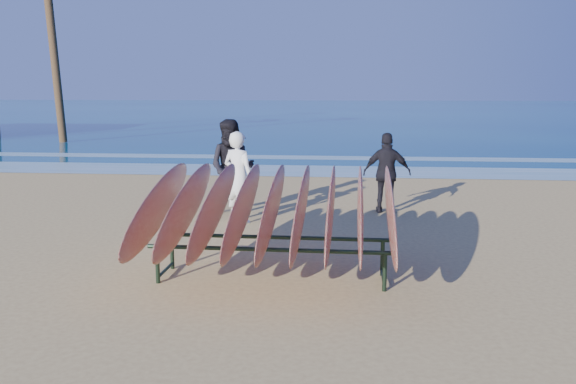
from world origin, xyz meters
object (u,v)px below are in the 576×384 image
at_px(person_dark_b, 387,173).
at_px(person_white, 238,177).
at_px(surfboard_rack, 272,209).
at_px(person_dark_a, 232,168).

bearing_deg(person_dark_b, person_white, 23.23).
height_order(surfboard_rack, person_dark_b, person_dark_b).
bearing_deg(person_white, surfboard_rack, 133.22).
bearing_deg(surfboard_rack, person_dark_a, 108.52).
distance_m(surfboard_rack, person_dark_a, 4.25).
distance_m(person_white, person_dark_a, 0.68).
height_order(person_dark_a, person_dark_b, person_dark_a).
xyz_separation_m(person_white, person_dark_b, (2.86, 1.17, -0.05)).
bearing_deg(person_dark_a, surfboard_rack, -67.20).
relative_size(surfboard_rack, person_dark_a, 1.67).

